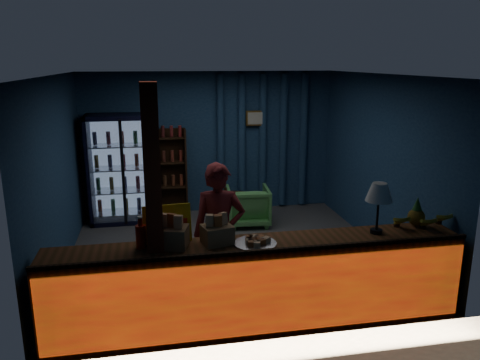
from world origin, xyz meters
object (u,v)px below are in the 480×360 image
at_px(shopkeeper, 219,234).
at_px(table_lamp, 379,194).
at_px(green_chair, 248,206).
at_px(pastry_tray, 255,243).

relative_size(shopkeeper, table_lamp, 2.93).
bearing_deg(table_lamp, shopkeeper, 159.96).
xyz_separation_m(green_chair, pastry_tray, (-0.59, -3.21, 0.64)).
distance_m(shopkeeper, table_lamp, 1.85).
height_order(green_chair, table_lamp, table_lamp).
bearing_deg(pastry_tray, shopkeeper, 112.04).
bearing_deg(pastry_tray, green_chair, 79.65).
distance_m(green_chair, pastry_tray, 3.32).
distance_m(shopkeeper, pastry_tray, 0.75).
height_order(green_chair, pastry_tray, pastry_tray).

